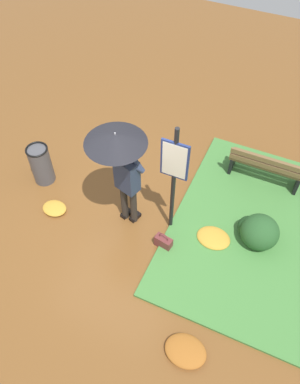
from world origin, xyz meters
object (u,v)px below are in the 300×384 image
object	(u,v)px
info_sign_post	(174,172)
trash_bin	(41,164)
person_with_umbrella	(121,157)
handbag	(163,242)
park_bench	(266,167)

from	to	relation	value
info_sign_post	trash_bin	distance (m)	2.88
person_with_umbrella	info_sign_post	distance (m)	0.84
handbag	park_bench	bearing A→B (deg)	-118.41
trash_bin	info_sign_post	bearing A→B (deg)	179.66
person_with_umbrella	handbag	distance (m)	1.69
trash_bin	handbag	bearing A→B (deg)	170.59
person_with_umbrella	trash_bin	bearing A→B (deg)	-5.28
handbag	trash_bin	size ratio (longest dim) A/B	0.44
person_with_umbrella	handbag	world-z (taller)	person_with_umbrella
person_with_umbrella	trash_bin	size ratio (longest dim) A/B	2.45
person_with_umbrella	park_bench	bearing A→B (deg)	-137.24
park_bench	info_sign_post	bearing A→B (deg)	54.70
person_with_umbrella	info_sign_post	world-z (taller)	info_sign_post
info_sign_post	trash_bin	world-z (taller)	info_sign_post
handbag	park_bench	world-z (taller)	park_bench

